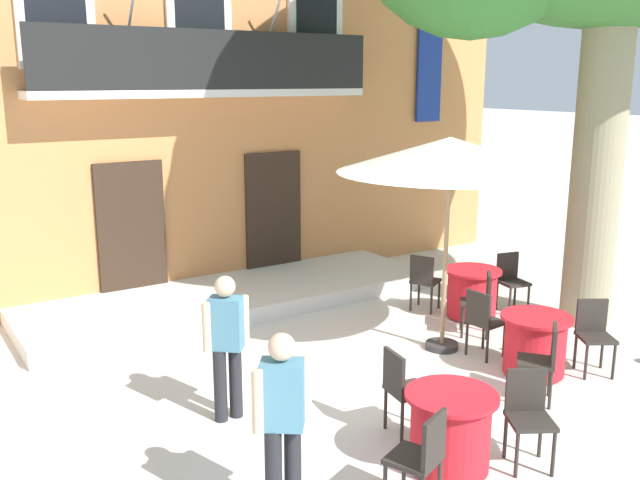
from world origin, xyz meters
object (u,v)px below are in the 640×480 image
Objects in this scene: cafe_table_middle at (450,430)px; cafe_table_front at (472,293)px; cafe_chair_front_2 at (480,299)px; cafe_chair_middle_1 at (528,411)px; cafe_chair_near_tree_0 at (543,358)px; cafe_chair_front_0 at (511,278)px; cafe_chair_middle_0 at (422,455)px; cafe_chair_middle_2 at (402,386)px; cafe_chair_front_1 at (424,278)px; pedestrian_near_entrance at (283,419)px; cafe_umbrella at (450,156)px; cafe_chair_near_tree_1 at (594,331)px; cafe_chair_near_tree_2 at (483,319)px; pedestrian_mid_plaza at (227,340)px; cafe_table_near_tree at (535,344)px.

cafe_table_front is (3.24, 2.95, 0.00)m from cafe_table_middle.
cafe_chair_middle_1 is at bearing -128.43° from cafe_chair_front_2.
cafe_chair_near_tree_0 and cafe_chair_front_0 have the same top height.
cafe_chair_near_tree_0 reaches higher than cafe_table_middle.
cafe_chair_middle_0 is at bearing -142.03° from cafe_chair_front_2.
cafe_chair_middle_2 is (-1.79, 0.29, 0.00)m from cafe_chair_near_tree_0.
pedestrian_near_entrance is at bearing -142.81° from cafe_chair_front_1.
cafe_chair_middle_0 is 4.27m from cafe_umbrella.
cafe_chair_near_tree_1 is at bearing -95.14° from cafe_table_front.
cafe_chair_near_tree_0 is at bearing 14.16° from cafe_table_middle.
cafe_chair_middle_1 reaches higher than cafe_table_middle.
cafe_chair_near_tree_2 is at bearing 127.32° from cafe_chair_near_tree_1.
cafe_chair_near_tree_2 is 0.83m from cafe_chair_front_2.
cafe_chair_middle_2 is 0.31× the size of cafe_umbrella.
cafe_umbrella reaches higher than pedestrian_mid_plaza.
cafe_chair_middle_1 is 1.00× the size of cafe_chair_middle_2.
cafe_chair_middle_2 is at bearing -151.83° from cafe_chair_front_0.
cafe_table_middle is at bearing -140.01° from cafe_chair_front_2.
cafe_chair_middle_1 is at bearing -49.97° from pedestrian_mid_plaza.
pedestrian_near_entrance reaches higher than cafe_table_near_tree.
cafe_table_near_tree is at bearing -114.43° from cafe_table_front.
cafe_table_middle is (-2.22, -1.75, -0.14)m from cafe_chair_near_tree_2.
cafe_chair_front_1 is at bearing 72.35° from cafe_chair_near_tree_0.
cafe_table_near_tree is 0.30× the size of cafe_umbrella.
cafe_umbrella is (0.16, 1.79, 2.08)m from cafe_chair_near_tree_0.
pedestrian_mid_plaza is (-4.12, -1.55, 0.37)m from cafe_chair_front_1.
cafe_chair_middle_2 is 3.17m from cafe_chair_front_2.
cafe_chair_middle_0 is (-2.50, -0.82, 0.00)m from cafe_chair_near_tree_0.
cafe_table_front is at bearing 29.59° from pedestrian_near_entrance.
cafe_chair_front_0 is (2.15, 2.40, 0.00)m from cafe_chair_near_tree_0.
cafe_chair_middle_1 is at bearing -117.15° from cafe_umbrella.
cafe_umbrella reaches higher than cafe_chair_near_tree_1.
cafe_chair_middle_1 reaches higher than cafe_table_near_tree.
cafe_chair_near_tree_1 is 1.68m from cafe_chair_front_2.
cafe_umbrella is at bearing 84.82° from cafe_chair_near_tree_0.
cafe_chair_middle_0 is at bearing -145.34° from cafe_chair_front_0.
pedestrian_mid_plaza is (-4.33, 1.35, 0.37)m from cafe_chair_near_tree_1.
cafe_chair_front_1 is at bearing 79.66° from cafe_table_near_tree.
cafe_chair_middle_1 is at bearing -128.10° from cafe_table_front.
cafe_chair_middle_0 is at bearing -131.61° from cafe_chair_front_1.
cafe_chair_middle_0 is 4.39m from cafe_chair_front_2.
cafe_table_front is 5.72m from pedestrian_near_entrance.
cafe_table_middle is at bearing -167.42° from cafe_chair_near_tree_1.
cafe_table_middle is at bearing -93.76° from cafe_chair_middle_2.
cafe_chair_near_tree_0 reaches higher than cafe_table_front.
pedestrian_near_entrance is 1.94m from pedestrian_mid_plaza.
cafe_chair_near_tree_0 is 1.00× the size of cafe_chair_near_tree_1.
cafe_chair_near_tree_1 is 2.81m from cafe_umbrella.
pedestrian_mid_plaza is at bearing -159.36° from cafe_chair_front_1.
cafe_table_middle is (-2.36, -1.01, 0.00)m from cafe_table_near_tree.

